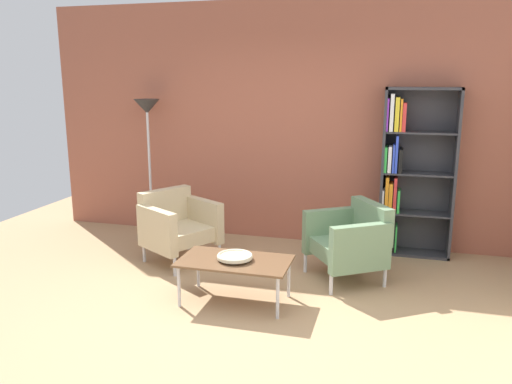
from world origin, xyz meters
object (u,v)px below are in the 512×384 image
at_px(decorative_bowl, 235,256).
at_px(armchair_corner_red, 177,225).
at_px(bookshelf_tall, 409,173).
at_px(floor_lamp_torchiere, 148,123).
at_px(coffee_table_low, 235,263).
at_px(armchair_spare_guest, 351,240).

height_order(decorative_bowl, armchair_corner_red, armchair_corner_red).
xyz_separation_m(bookshelf_tall, floor_lamp_torchiere, (-3.18, -0.10, 0.50)).
distance_m(coffee_table_low, floor_lamp_torchiere, 2.61).
bearing_deg(armchair_spare_guest, floor_lamp_torchiere, -141.76).
distance_m(decorative_bowl, floor_lamp_torchiere, 2.58).
height_order(armchair_spare_guest, floor_lamp_torchiere, floor_lamp_torchiere).
distance_m(bookshelf_tall, decorative_bowl, 2.39).
bearing_deg(armchair_corner_red, coffee_table_low, -101.83).
bearing_deg(coffee_table_low, decorative_bowl, 90.00).
bearing_deg(armchair_corner_red, decorative_bowl, -101.83).
bearing_deg(decorative_bowl, floor_lamp_torchiere, 134.80).
xyz_separation_m(coffee_table_low, armchair_spare_guest, (0.96, 0.82, 0.05)).
distance_m(coffee_table_low, decorative_bowl, 0.07).
bearing_deg(floor_lamp_torchiere, armchair_corner_red, -48.53).
bearing_deg(armchair_spare_guest, decorative_bowl, -82.86).
bearing_deg(armchair_corner_red, floor_lamp_torchiere, 71.93).
relative_size(coffee_table_low, armchair_spare_guest, 1.06).
relative_size(bookshelf_tall, floor_lamp_torchiere, 1.09).
height_order(coffee_table_low, armchair_spare_guest, armchair_spare_guest).
xyz_separation_m(decorative_bowl, armchair_corner_red, (-0.94, 0.85, -0.02)).
height_order(armchair_spare_guest, armchair_corner_red, same).
bearing_deg(coffee_table_low, armchair_corner_red, 137.71).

